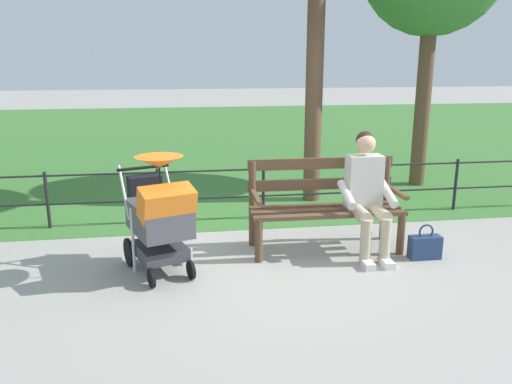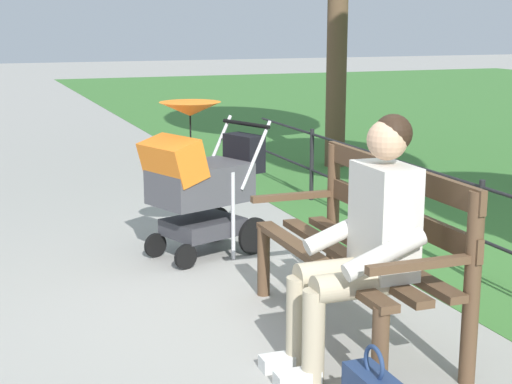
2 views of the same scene
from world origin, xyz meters
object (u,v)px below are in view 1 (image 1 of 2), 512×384
at_px(person_on_bench, 367,191).
at_px(stroller, 159,214).
at_px(handbag, 425,247).
at_px(park_bench, 324,201).

distance_m(person_on_bench, stroller, 2.12).
bearing_deg(handbag, person_on_bench, -23.73).
relative_size(person_on_bench, stroller, 1.11).
bearing_deg(person_on_bench, stroller, 5.71).
distance_m(park_bench, stroller, 1.77).
bearing_deg(handbag, stroller, -0.78).
height_order(person_on_bench, stroller, person_on_bench).
bearing_deg(park_bench, handbag, 153.66).
relative_size(person_on_bench, handbag, 3.45).
distance_m(park_bench, person_on_bench, 0.47).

